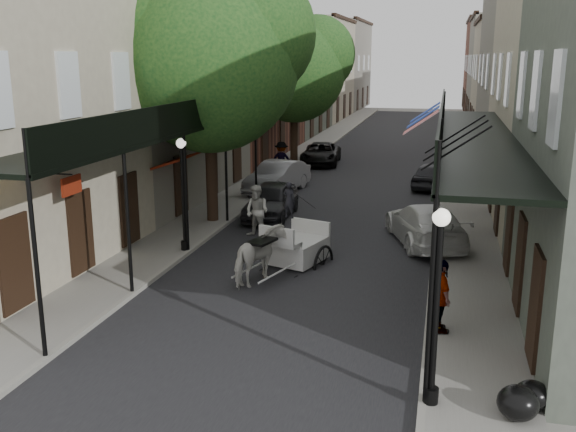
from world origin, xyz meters
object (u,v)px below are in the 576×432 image
Objects in this scene: horse at (260,256)px; car_left_far at (321,154)px; car_left_mid at (277,177)px; tree_far at (301,66)px; tree_near at (220,53)px; car_right_near at (425,224)px; car_left_near at (271,200)px; pedestrian_walking at (257,212)px; pedestrian_sidewalk_right at (441,296)px; lamppost_left at (183,193)px; pedestrian_sidewalk_left at (281,160)px; lamppost_right_near at (436,305)px; carriage at (304,228)px; car_right_far at (432,175)px; lamppost_right_far at (444,150)px.

horse is 0.42× the size of car_left_far.
horse is 12.76m from car_left_mid.
tree_far reaches higher than car_left_far.
tree_near is 1.97× the size of car_right_near.
car_left_near is 0.86× the size of car_right_near.
tree_far is at bearing -63.82° from horse.
car_left_mid is (-1.29, 7.83, -0.21)m from pedestrian_walking.
horse is 1.10× the size of pedestrian_sidewalk_right.
pedestrian_sidewalk_right is at bearing -69.77° from tree_far.
lamppost_left reaches higher than car_left_near.
tree_near reaches higher than car_right_near.
horse is 6.86m from car_right_near.
pedestrian_walking is 1.00× the size of pedestrian_sidewalk_left.
car_right_near is at bearing -15.36° from pedestrian_sidewalk_right.
car_left_near is (-6.80, 10.13, -0.28)m from pedestrian_sidewalk_right.
tree_far is 2.32× the size of lamppost_left.
car_left_mid is (-7.70, 18.25, -1.31)m from lamppost_right_near.
pedestrian_walking is at bearing -83.00° from tree_far.
pedestrian_walking is (1.89, -1.76, -5.53)m from tree_near.
tree_far is at bearing -80.22° from car_right_near.
car_left_mid is (0.65, -7.93, -5.09)m from tree_far.
car_left_mid is at bearing 125.88° from carriage.
lamppost_right_near is at bearing -55.73° from tree_near.
pedestrian_walking is 0.39× the size of car_right_near.
car_left_mid is at bearing -85.35° from tree_far.
lamppost_left is (0.15, -18.18, -3.79)m from tree_far.
pedestrian_sidewalk_right is (8.30, -4.73, -1.05)m from lamppost_left.
car_right_far is (4.46, 15.21, -0.16)m from horse.
carriage is at bearing -44.10° from tree_near.
car_right_far is (7.80, 8.82, -5.83)m from tree_near.
car_left_mid is (0.50, 10.25, -1.31)m from lamppost_left.
pedestrian_sidewalk_left is 5.58m from car_left_far.
pedestrian_sidewalk_left is at bearing -89.46° from tree_far.
tree_near is 10.70m from pedestrian_sidewalk_left.
horse is (-4.96, -14.21, -1.23)m from lamppost_right_far.
car_left_near is at bearing 116.80° from pedestrian_walking.
carriage is 0.56× the size of car_right_near.
car_left_mid is (-1.00, 4.85, 0.03)m from car_left_near.
tree_near reaches higher than lamppost_left.
pedestrian_sidewalk_left is at bearing -105.86° from car_left_far.
horse is 21.20m from car_left_far.
car_left_far is 1.20× the size of car_right_far.
horse is at bearing -34.29° from lamppost_left.
car_left_near is 0.93× the size of car_left_mid.
horse reaches higher than car_right_near.
car_right_far is at bearing 59.36° from lamppost_left.
lamppost_right_far is 0.80× the size of car_left_far.
car_right_far is at bearing 116.57° from lamppost_right_far.
pedestrian_walking reaches higher than car_right_far.
tree_far is at bearing 119.67° from carriage.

